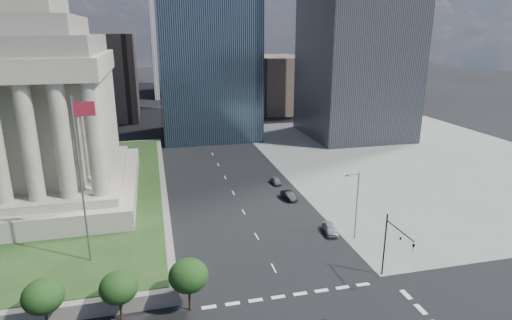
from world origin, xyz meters
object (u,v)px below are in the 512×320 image
object	(u,v)px
war_memorial	(14,80)
traffic_signal_ne	(394,242)
parked_sedan_far	(276,181)
parked_sedan_mid	(289,196)
parked_sedan_near	(330,229)
flagpole	(81,172)
street_lamp_north	(356,202)

from	to	relation	value
war_memorial	traffic_signal_ne	world-z (taller)	war_memorial
war_memorial	parked_sedan_far	world-z (taller)	war_memorial
parked_sedan_mid	parked_sedan_far	size ratio (longest dim) A/B	1.16
war_memorial	parked_sedan_far	size ratio (longest dim) A/B	10.83
war_memorial	parked_sedan_near	world-z (taller)	war_memorial
flagpole	parked_sedan_near	size ratio (longest dim) A/B	4.70
traffic_signal_ne	parked_sedan_mid	xyz separation A→B (m)	(-3.50, 27.92, -4.56)
street_lamp_north	flagpole	bearing A→B (deg)	-178.37
traffic_signal_ne	war_memorial	bearing A→B (deg)	143.58
traffic_signal_ne	parked_sedan_mid	world-z (taller)	traffic_signal_ne
flagpole	parked_sedan_far	world-z (taller)	flagpole
street_lamp_north	parked_sedan_near	bearing A→B (deg)	137.13
war_memorial	flagpole	distance (m)	28.16
flagpole	street_lamp_north	bearing A→B (deg)	1.63
flagpole	street_lamp_north	distance (m)	35.95
flagpole	parked_sedan_far	xyz separation A→B (m)	(30.83, 25.87, -12.50)
parked_sedan_near	parked_sedan_far	world-z (taller)	parked_sedan_near
war_memorial	traffic_signal_ne	size ratio (longest dim) A/B	4.88
traffic_signal_ne	flagpole	bearing A→B (deg)	163.29
traffic_signal_ne	parked_sedan_far	size ratio (longest dim) A/B	2.22
flagpole	street_lamp_north	world-z (taller)	flagpole
flagpole	parked_sedan_far	distance (m)	42.14
flagpole	parked_sedan_far	bearing A→B (deg)	40.00
street_lamp_north	parked_sedan_mid	bearing A→B (deg)	104.60
parked_sedan_near	parked_sedan_mid	world-z (taller)	parked_sedan_near
war_memorial	street_lamp_north	bearing A→B (deg)	-25.92
traffic_signal_ne	street_lamp_north	world-z (taller)	street_lamp_north
war_memorial	parked_sedan_near	size ratio (longest dim) A/B	9.17
parked_sedan_near	parked_sedan_mid	size ratio (longest dim) A/B	1.02
street_lamp_north	parked_sedan_far	xyz separation A→B (m)	(-4.33, 24.87, -5.05)
parked_sedan_mid	traffic_signal_ne	bearing A→B (deg)	-91.85
parked_sedan_mid	war_memorial	bearing A→B (deg)	162.56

